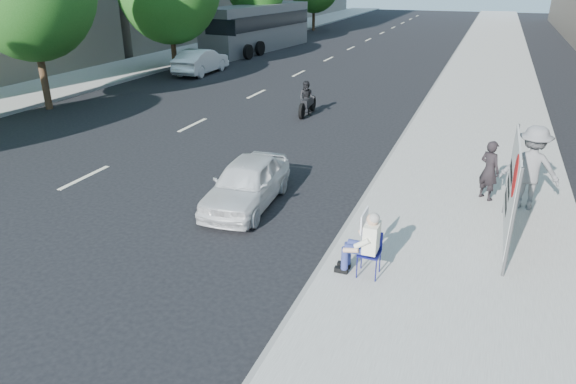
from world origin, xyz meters
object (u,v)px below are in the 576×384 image
at_px(jogger, 531,168).
at_px(motorcycle, 307,100).
at_px(white_sedan_near, 247,183).
at_px(seated_protester, 365,240).
at_px(white_sedan_mid, 201,61).
at_px(bus, 258,28).
at_px(protest_banner, 512,187).
at_px(pedestrian_woman, 489,170).

distance_m(jogger, motorcycle, 10.72).
relative_size(white_sedan_near, motorcycle, 1.73).
relative_size(seated_protester, jogger, 0.63).
height_order(white_sedan_mid, bus, bus).
height_order(jogger, protest_banner, protest_banner).
bearing_deg(white_sedan_near, protest_banner, -3.86).
bearing_deg(bus, jogger, -46.99).
distance_m(protest_banner, motorcycle, 11.86).
bearing_deg(white_sedan_mid, motorcycle, 141.13).
height_order(protest_banner, bus, bus).
distance_m(white_sedan_mid, motorcycle, 11.32).
bearing_deg(seated_protester, protest_banner, 43.37).
bearing_deg(jogger, white_sedan_mid, -33.73).
height_order(seated_protester, bus, bus).
relative_size(pedestrian_woman, bus, 0.12).
bearing_deg(white_sedan_near, jogger, 13.60).
bearing_deg(white_sedan_near, bus, 109.82).
bearing_deg(seated_protester, white_sedan_mid, 127.71).
height_order(protest_banner, motorcycle, protest_banner).
bearing_deg(jogger, white_sedan_near, 22.78).
distance_m(white_sedan_near, motorcycle, 9.18).
bearing_deg(motorcycle, white_sedan_near, -85.31).
relative_size(pedestrian_woman, motorcycle, 0.75).
xyz_separation_m(motorcycle, bus, (-10.00, 17.29, 1.00)).
distance_m(pedestrian_woman, motorcycle, 9.90).
bearing_deg(jogger, seated_protester, 61.30).
distance_m(protest_banner, bus, 31.70).
height_order(white_sedan_near, bus, bus).
distance_m(protest_banner, white_sedan_mid, 23.02).
xyz_separation_m(pedestrian_woman, white_sedan_near, (-5.64, -2.27, -0.31)).
height_order(jogger, white_sedan_mid, jogger).
relative_size(pedestrian_woman, white_sedan_near, 0.43).
bearing_deg(white_sedan_mid, bus, -85.93).
height_order(white_sedan_near, white_sedan_mid, white_sedan_mid).
bearing_deg(bus, pedestrian_woman, -48.15).
relative_size(jogger, pedestrian_woman, 1.34).
distance_m(jogger, white_sedan_mid, 22.02).
distance_m(jogger, white_sedan_near, 6.89).
xyz_separation_m(seated_protester, jogger, (2.98, 4.41, 0.31)).
relative_size(white_sedan_near, bus, 0.29).
height_order(seated_protester, motorcycle, seated_protester).
xyz_separation_m(white_sedan_mid, bus, (-1.01, 10.42, 0.92)).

